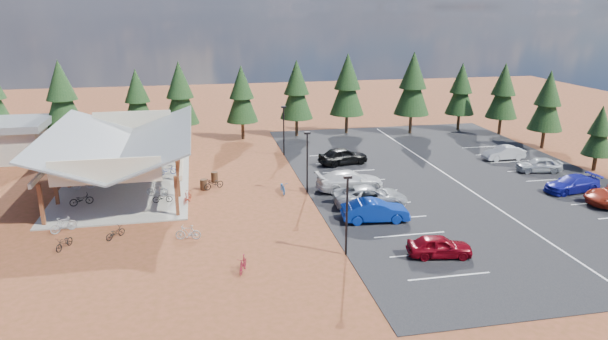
# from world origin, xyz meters

# --- Properties ---
(ground) EXTENTS (140.00, 140.00, 0.00)m
(ground) POSITION_xyz_m (0.00, 0.00, 0.00)
(ground) COLOR brown
(ground) RESTS_ON ground
(asphalt_lot) EXTENTS (27.00, 44.00, 0.04)m
(asphalt_lot) POSITION_xyz_m (18.50, 3.00, 0.02)
(asphalt_lot) COLOR black
(asphalt_lot) RESTS_ON ground
(concrete_pad) EXTENTS (10.60, 18.60, 0.10)m
(concrete_pad) POSITION_xyz_m (-10.00, 7.00, 0.05)
(concrete_pad) COLOR gray
(concrete_pad) RESTS_ON ground
(bike_pavilion) EXTENTS (11.65, 19.40, 4.97)m
(bike_pavilion) POSITION_xyz_m (-10.00, 7.00, 3.82)
(bike_pavilion) COLOR #5B2A1A
(bike_pavilion) RESTS_ON concrete_pad
(lamp_post_0) EXTENTS (0.50, 0.25, 5.14)m
(lamp_post_0) POSITION_xyz_m (5.00, -10.00, 2.98)
(lamp_post_0) COLOR black
(lamp_post_0) RESTS_ON ground
(lamp_post_1) EXTENTS (0.50, 0.25, 5.14)m
(lamp_post_1) POSITION_xyz_m (5.00, 2.00, 2.98)
(lamp_post_1) COLOR black
(lamp_post_1) RESTS_ON ground
(lamp_post_2) EXTENTS (0.50, 0.25, 5.14)m
(lamp_post_2) POSITION_xyz_m (5.00, 14.00, 2.98)
(lamp_post_2) COLOR black
(lamp_post_2) RESTS_ON ground
(trash_bin_0) EXTENTS (0.60, 0.60, 0.90)m
(trash_bin_0) POSITION_xyz_m (-3.40, 4.38, 0.45)
(trash_bin_0) COLOR #3E2616
(trash_bin_0) RESTS_ON ground
(trash_bin_1) EXTENTS (0.60, 0.60, 0.90)m
(trash_bin_1) POSITION_xyz_m (-2.42, 6.34, 0.45)
(trash_bin_1) COLOR #3E2616
(trash_bin_1) RESTS_ON ground
(pine_1) EXTENTS (4.11, 4.11, 9.57)m
(pine_1) POSITION_xyz_m (-17.52, 21.06, 5.84)
(pine_1) COLOR #382314
(pine_1) RESTS_ON ground
(pine_2) EXTENTS (3.57, 3.57, 8.31)m
(pine_2) POSITION_xyz_m (-10.04, 22.48, 5.07)
(pine_2) COLOR #382314
(pine_2) RESTS_ON ground
(pine_3) EXTENTS (3.92, 3.92, 9.14)m
(pine_3) POSITION_xyz_m (-5.36, 21.64, 5.58)
(pine_3) COLOR #382314
(pine_3) RESTS_ON ground
(pine_4) EXTENTS (3.65, 3.65, 8.50)m
(pine_4) POSITION_xyz_m (1.48, 22.12, 5.19)
(pine_4) COLOR #382314
(pine_4) RESTS_ON ground
(pine_5) EXTENTS (3.85, 3.85, 8.98)m
(pine_5) POSITION_xyz_m (7.87, 22.24, 5.48)
(pine_5) COLOR #382314
(pine_5) RESTS_ON ground
(pine_6) EXTENTS (4.12, 4.12, 9.60)m
(pine_6) POSITION_xyz_m (14.11, 22.67, 5.87)
(pine_6) COLOR #382314
(pine_6) RESTS_ON ground
(pine_7) EXTENTS (4.21, 4.21, 9.80)m
(pine_7) POSITION_xyz_m (21.68, 21.01, 5.99)
(pine_7) COLOR #382314
(pine_7) RESTS_ON ground
(pine_8) EXTENTS (3.56, 3.56, 8.30)m
(pine_8) POSITION_xyz_m (28.34, 21.78, 5.07)
(pine_8) COLOR #382314
(pine_8) RESTS_ON ground
(pine_11) EXTENTS (2.66, 2.66, 6.20)m
(pine_11) POSITION_xyz_m (32.72, 2.89, 3.78)
(pine_11) COLOR #382314
(pine_11) RESTS_ON ground
(pine_12) EXTENTS (3.62, 3.62, 8.43)m
(pine_12) POSITION_xyz_m (33.10, 11.47, 5.15)
(pine_12) COLOR #382314
(pine_12) RESTS_ON ground
(pine_13) EXTENTS (3.68, 3.68, 8.56)m
(pine_13) POSITION_xyz_m (32.00, 18.38, 5.23)
(pine_13) COLOR #382314
(pine_13) RESTS_ON ground
(bike_0) EXTENTS (1.85, 1.15, 0.92)m
(bike_0) POSITION_xyz_m (-12.72, 2.19, 0.56)
(bike_0) COLOR black
(bike_0) RESTS_ON concrete_pad
(bike_1) EXTENTS (1.75, 0.66, 1.03)m
(bike_1) POSITION_xyz_m (-13.27, 6.16, 0.61)
(bike_1) COLOR #9B9CA4
(bike_1) RESTS_ON concrete_pad
(bike_2) EXTENTS (1.81, 0.84, 0.92)m
(bike_2) POSITION_xyz_m (-12.33, 9.03, 0.56)
(bike_2) COLOR navy
(bike_2) RESTS_ON concrete_pad
(bike_3) EXTENTS (1.74, 0.90, 1.01)m
(bike_3) POSITION_xyz_m (-11.25, 14.80, 0.60)
(bike_3) COLOR maroon
(bike_3) RESTS_ON concrete_pad
(bike_4) EXTENTS (1.54, 0.58, 0.80)m
(bike_4) POSITION_xyz_m (-6.62, 1.55, 0.50)
(bike_4) COLOR black
(bike_4) RESTS_ON concrete_pad
(bike_5) EXTENTS (1.83, 0.80, 1.06)m
(bike_5) POSITION_xyz_m (-7.11, 3.20, 0.63)
(bike_5) COLOR #9C9DA3
(bike_5) RESTS_ON concrete_pad
(bike_6) EXTENTS (1.62, 0.86, 0.81)m
(bike_6) POSITION_xyz_m (-6.54, 9.04, 0.51)
(bike_6) COLOR navy
(bike_6) RESTS_ON concrete_pad
(bike_7) EXTENTS (1.66, 0.56, 0.98)m
(bike_7) POSITION_xyz_m (-9.24, 13.78, 0.59)
(bike_7) COLOR maroon
(bike_7) RESTS_ON concrete_pad
(bike_8) EXTENTS (1.18, 1.73, 0.86)m
(bike_8) POSITION_xyz_m (-12.33, -5.73, 0.43)
(bike_8) COLOR black
(bike_8) RESTS_ON ground
(bike_9) EXTENTS (1.82, 1.43, 1.10)m
(bike_9) POSITION_xyz_m (-12.97, -2.86, 0.55)
(bike_9) COLOR gray
(bike_9) RESTS_ON ground
(bike_11) EXTENTS (0.94, 1.68, 0.97)m
(bike_11) POSITION_xyz_m (-1.48, -11.03, 0.49)
(bike_11) COLOR maroon
(bike_11) RESTS_ON ground
(bike_12) EXTENTS (1.43, 1.51, 0.81)m
(bike_12) POSITION_xyz_m (-9.38, -4.64, 0.41)
(bike_12) COLOR black
(bike_12) RESTS_ON ground
(bike_13) EXTENTS (1.74, 0.76, 1.01)m
(bike_13) POSITION_xyz_m (-4.62, -5.81, 0.51)
(bike_13) COLOR #9FA4A8
(bike_13) RESTS_ON ground
(bike_14) EXTENTS (0.65, 1.81, 0.95)m
(bike_14) POSITION_xyz_m (3.00, 2.30, 0.47)
(bike_14) COLOR #154D92
(bike_14) RESTS_ON ground
(bike_15) EXTENTS (1.02, 1.70, 0.99)m
(bike_15) POSITION_xyz_m (-4.72, 1.25, 0.49)
(bike_15) COLOR maroon
(bike_15) RESTS_ON ground
(bike_16) EXTENTS (1.89, 1.39, 0.95)m
(bike_16) POSITION_xyz_m (-2.56, 4.37, 0.47)
(bike_16) COLOR black
(bike_16) RESTS_ON ground
(car_0) EXTENTS (4.16, 2.22, 1.34)m
(car_0) POSITION_xyz_m (10.53, -11.44, 0.71)
(car_0) COLOR maroon
(car_0) RESTS_ON asphalt_lot
(car_1) EXTENTS (4.92, 2.11, 1.58)m
(car_1) POSITION_xyz_m (8.47, -5.21, 0.83)
(car_1) COLOR navy
(car_1) RESTS_ON asphalt_lot
(car_2) EXTENTS (5.90, 3.12, 1.58)m
(car_2) POSITION_xyz_m (9.08, -2.23, 0.83)
(car_2) COLOR #9A9DA2
(car_2) RESTS_ON asphalt_lot
(car_3) EXTENTS (5.81, 2.65, 1.65)m
(car_3) POSITION_xyz_m (8.59, 1.81, 0.87)
(car_3) COLOR silver
(car_3) RESTS_ON asphalt_lot
(car_4) EXTENTS (5.12, 2.87, 1.65)m
(car_4) POSITION_xyz_m (10.09, 9.45, 0.86)
(car_4) COLOR black
(car_4) RESTS_ON asphalt_lot
(car_7) EXTENTS (4.97, 2.50, 1.39)m
(car_7) POSITION_xyz_m (26.50, -2.26, 0.73)
(car_7) COLOR #171A98
(car_7) RESTS_ON asphalt_lot
(car_8) EXTENTS (4.29, 2.36, 1.38)m
(car_8) POSITION_xyz_m (27.25, 3.38, 0.73)
(car_8) COLOR #A8ADB0
(car_8) RESTS_ON asphalt_lot
(car_9) EXTENTS (4.20, 1.55, 1.37)m
(car_9) POSITION_xyz_m (26.35, 7.89, 0.73)
(car_9) COLOR silver
(car_9) RESTS_ON asphalt_lot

